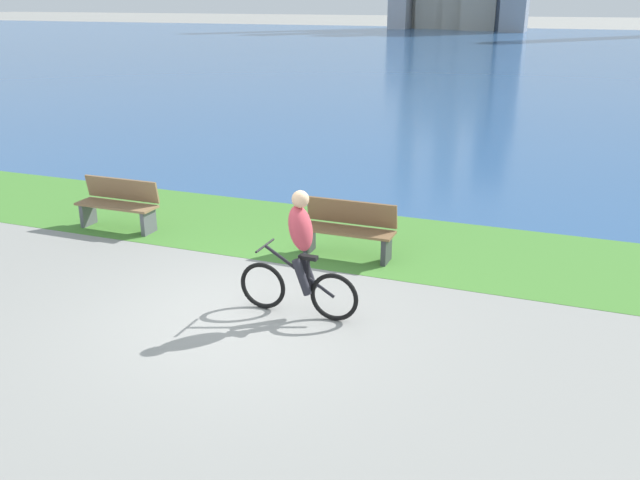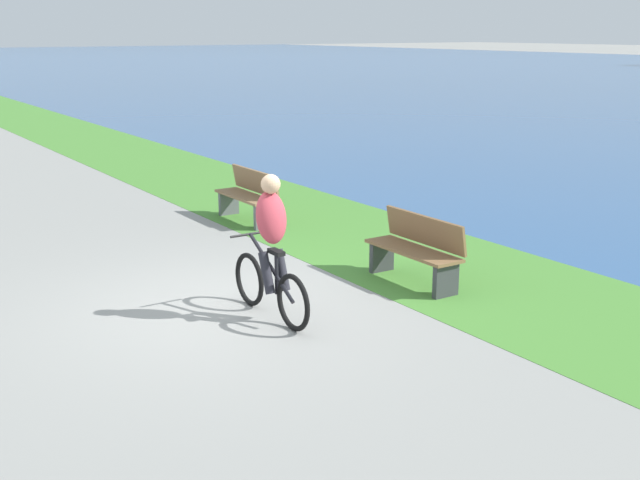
{
  "view_description": "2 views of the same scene",
  "coord_description": "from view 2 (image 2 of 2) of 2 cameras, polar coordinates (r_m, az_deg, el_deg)",
  "views": [
    {
      "loc": [
        3.79,
        -7.09,
        3.94
      ],
      "look_at": [
        0.68,
        0.94,
        0.84
      ],
      "focal_mm": 38.0,
      "sensor_mm": 36.0,
      "label": 1
    },
    {
      "loc": [
        8.19,
        -4.0,
        3.24
      ],
      "look_at": [
        0.91,
        0.81,
        0.92
      ],
      "focal_mm": 44.65,
      "sensor_mm": 36.0,
      "label": 2
    }
  ],
  "objects": [
    {
      "name": "bench_far_along_path",
      "position": [
        13.84,
        -5.14,
        3.17
      ],
      "size": [
        1.5,
        0.47,
        0.9
      ],
      "color": "olive",
      "rests_on": "ground"
    },
    {
      "name": "ground_plane",
      "position": [
        9.68,
        -7.01,
        -4.81
      ],
      "size": [
        300.0,
        300.0,
        0.0
      ],
      "primitive_type": "plane",
      "color": "gray"
    },
    {
      "name": "cyclist_lead",
      "position": [
        9.03,
        -3.53,
        -0.59
      ],
      "size": [
        1.66,
        0.52,
        1.69
      ],
      "color": "black",
      "rests_on": "ground"
    },
    {
      "name": "grass_strip_bayside",
      "position": [
        11.5,
        8.24,
        -1.64
      ],
      "size": [
        120.0,
        3.03,
        0.01
      ],
      "primitive_type": "cube",
      "color": "#478433",
      "rests_on": "ground"
    },
    {
      "name": "bench_near_path",
      "position": [
        10.47,
        6.91,
        -0.7
      ],
      "size": [
        1.5,
        0.47,
        0.9
      ],
      "color": "brown",
      "rests_on": "ground"
    }
  ]
}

